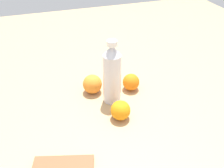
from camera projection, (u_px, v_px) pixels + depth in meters
name	position (u px, v px, depth m)	size (l,w,h in m)	color
ground_plane	(116.00, 100.00, 1.06)	(2.40, 2.40, 0.00)	tan
water_bottle	(112.00, 74.00, 0.99)	(0.07, 0.07, 0.27)	silver
orange_0	(92.00, 84.00, 1.08)	(0.08, 0.08, 0.08)	orange
orange_1	(131.00, 82.00, 1.10)	(0.07, 0.07, 0.07)	orange
orange_2	(120.00, 110.00, 0.95)	(0.07, 0.07, 0.07)	orange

